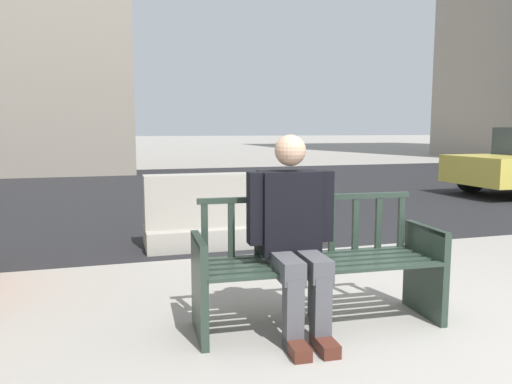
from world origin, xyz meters
name	(u,v)px	position (x,y,z in m)	size (l,w,h in m)	color
ground_plane	(469,353)	(0.00, 0.00, 0.00)	(200.00, 200.00, 0.00)	gray
street_asphalt	(203,189)	(0.00, 8.70, 0.00)	(120.00, 12.00, 0.01)	black
street_bench	(317,268)	(-0.70, 0.69, 0.40)	(1.71, 0.61, 0.88)	#28382D
seated_person	(293,230)	(-0.90, 0.65, 0.69)	(0.59, 0.74, 1.31)	black
jersey_barrier_centre	(231,216)	(-0.69, 3.22, 0.34)	(2.01, 0.70, 0.84)	#9E998E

